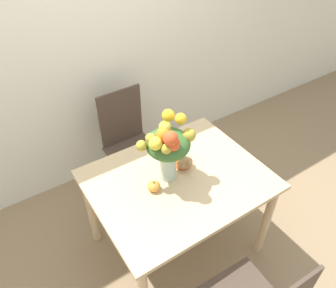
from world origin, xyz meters
TOP-DOWN VIEW (x-y plane):
  - ground_plane at (0.00, 0.00)m, footprint 12.00×12.00m
  - wall_back at (0.00, 1.18)m, footprint 8.00×0.06m
  - dining_table at (0.00, 0.00)m, footprint 1.16×0.92m
  - flower_vase at (-0.05, 0.04)m, footprint 0.37×0.30m
  - pumpkin at (-0.19, 0.00)m, footprint 0.08×0.08m
  - turkey_figurine at (0.10, 0.08)m, footprint 0.12×0.16m
  - dining_chair_near_window at (0.04, 0.80)m, footprint 0.43×0.43m

SIDE VIEW (x-z plane):
  - ground_plane at x=0.00m, z-range 0.00..0.00m
  - dining_chair_near_window at x=0.04m, z-range 0.01..0.97m
  - dining_table at x=0.00m, z-range 0.27..1.03m
  - pumpkin at x=-0.19m, z-range 0.76..0.83m
  - turkey_figurine at x=0.10m, z-range 0.76..0.86m
  - flower_vase at x=-0.05m, z-range 0.81..1.29m
  - wall_back at x=0.00m, z-range 0.00..2.70m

